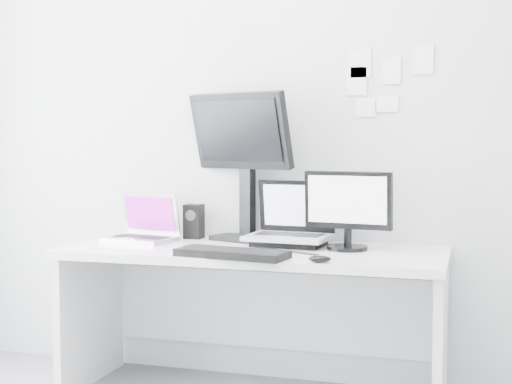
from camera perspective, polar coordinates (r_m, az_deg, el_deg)
back_wall at (r=3.80m, az=1.31°, el=5.66°), size 3.60×0.00×3.60m
desk at (r=3.57m, az=-0.22°, el=-10.20°), size 1.80×0.70×0.73m
macbook at (r=3.77m, az=-9.03°, el=-1.87°), size 0.38×0.31×0.25m
speaker at (r=3.86m, az=-4.84°, el=-2.28°), size 0.10×0.10×0.18m
dell_laptop at (r=3.56m, az=2.50°, el=-1.62°), size 0.41×0.33×0.32m
rear_monitor at (r=3.74m, az=-0.98°, el=2.10°), size 0.60×0.39×0.77m
samsung_monitor at (r=3.46m, az=7.09°, el=-1.33°), size 0.44×0.24×0.38m
keyboard at (r=3.24m, az=-1.87°, el=-4.77°), size 0.52×0.25×0.03m
mouse at (r=3.10m, az=4.97°, el=-5.18°), size 0.11×0.09×0.03m
wall_note_0 at (r=3.71m, az=8.11°, el=9.83°), size 0.10×0.00×0.14m
wall_note_1 at (r=3.69m, az=10.43°, el=9.22°), size 0.09×0.00×0.13m
wall_note_2 at (r=3.68m, az=12.80°, el=9.98°), size 0.10×0.00×0.14m
wall_note_3 at (r=3.68m, az=10.09°, el=6.74°), size 0.11×0.00×0.08m
wall_note_4 at (r=3.71m, az=7.80°, el=8.50°), size 0.10×0.00×0.14m
wall_note_5 at (r=3.69m, az=8.50°, el=6.49°), size 0.10×0.00×0.09m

